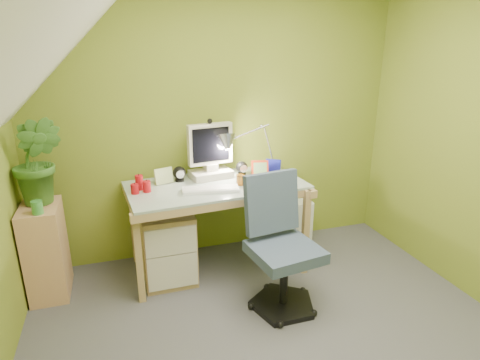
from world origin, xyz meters
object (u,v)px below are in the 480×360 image
object	(u,v)px
desk	(217,226)
side_ledge	(46,251)
task_chair	(285,250)
radiator	(291,221)
monitor	(210,146)
potted_plant	(38,161)
desk_lamp	(261,137)

from	to	relation	value
desk	side_ledge	xyz separation A→B (m)	(-1.32, 0.01, -0.02)
task_chair	radiator	bearing A→B (deg)	54.20
desk	monitor	xyz separation A→B (m)	(0.00, 0.18, 0.65)
monitor	radiator	bearing A→B (deg)	-2.22
monitor	potted_plant	xyz separation A→B (m)	(-1.28, -0.12, 0.02)
desk	monitor	size ratio (longest dim) A/B	2.61
task_chair	monitor	bearing A→B (deg)	101.26
desk_lamp	monitor	bearing A→B (deg)	171.06
desk	task_chair	size ratio (longest dim) A/B	1.52
side_ledge	desk	bearing A→B (deg)	-0.63
desk	potted_plant	distance (m)	1.45
monitor	potted_plant	bearing A→B (deg)	176.62
monitor	task_chair	size ratio (longest dim) A/B	0.58
desk	radiator	size ratio (longest dim) A/B	3.62
desk	side_ledge	distance (m)	1.32
potted_plant	radiator	distance (m)	2.27
desk	desk_lamp	bearing A→B (deg)	17.20
potted_plant	radiator	bearing A→B (deg)	5.59
side_ledge	radiator	world-z (taller)	side_ledge
desk	desk_lamp	world-z (taller)	desk_lamp
desk	task_chair	bearing A→B (deg)	-70.54
desk	side_ledge	bearing A→B (deg)	174.76
desk	monitor	distance (m)	0.67
side_ledge	task_chair	size ratio (longest dim) A/B	0.78
desk	potted_plant	xyz separation A→B (m)	(-1.28, 0.06, 0.67)
monitor	side_ledge	size ratio (longest dim) A/B	0.75
radiator	task_chair	bearing A→B (deg)	-117.19
desk	radiator	xyz separation A→B (m)	(0.82, 0.27, -0.18)
potted_plant	task_chair	size ratio (longest dim) A/B	0.70
desk_lamp	radiator	distance (m)	0.95
desk	desk_lamp	distance (m)	0.85
desk_lamp	radiator	world-z (taller)	desk_lamp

